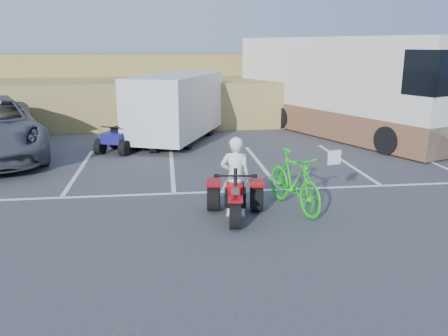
{
  "coord_description": "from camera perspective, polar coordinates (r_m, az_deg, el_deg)",
  "views": [
    {
      "loc": [
        -0.15,
        -8.85,
        3.59
      ],
      "look_at": [
        1.07,
        0.95,
        1.0
      ],
      "focal_mm": 38.0,
      "sensor_mm": 36.0,
      "label": 1
    }
  ],
  "objects": [
    {
      "name": "rv_motorhome",
      "position": [
        19.98,
        13.74,
        8.72
      ],
      "size": [
        6.63,
        10.76,
        3.8
      ],
      "rotation": [
        0.0,
        0.0,
        0.41
      ],
      "color": "silver",
      "rests_on": "ground"
    },
    {
      "name": "rider",
      "position": [
        10.01,
        1.37,
        -1.09
      ],
      "size": [
        0.69,
        0.5,
        1.74
      ],
      "primitive_type": "imported",
      "rotation": [
        0.0,
        0.0,
        3.0
      ],
      "color": "white",
      "rests_on": "ground"
    },
    {
      "name": "grass_embankment",
      "position": [
        24.43,
        -6.81,
        9.52
      ],
      "size": [
        40.0,
        8.5,
        3.1
      ],
      "color": "olive",
      "rests_on": "ground"
    },
    {
      "name": "green_dirt_bike",
      "position": [
        10.59,
        8.41,
        -1.54
      ],
      "size": [
        1.16,
        2.27,
        1.32
      ],
      "primitive_type": "imported",
      "rotation": [
        0.0,
        0.0,
        0.26
      ],
      "color": "#14BF19",
      "rests_on": "ground"
    },
    {
      "name": "quad_atv_blue",
      "position": [
        16.67,
        -12.42,
        1.92
      ],
      "size": [
        1.62,
        1.82,
        0.98
      ],
      "primitive_type": null,
      "rotation": [
        0.0,
        0.0,
        -0.41
      ],
      "color": "navy",
      "rests_on": "ground"
    },
    {
      "name": "red_trike_atv",
      "position": [
        10.14,
        1.34,
        -6.04
      ],
      "size": [
        1.49,
        1.85,
        1.09
      ],
      "primitive_type": null,
      "rotation": [
        0.0,
        0.0,
        -0.14
      ],
      "color": "#A0090E",
      "rests_on": "ground"
    },
    {
      "name": "parking_stripes",
      "position": [
        13.45,
        -2.51,
        -0.78
      ],
      "size": [
        28.0,
        5.16,
        0.01
      ],
      "color": "white",
      "rests_on": "ground"
    },
    {
      "name": "ground",
      "position": [
        9.56,
        -5.74,
        -7.45
      ],
      "size": [
        100.0,
        100.0,
        0.0
      ],
      "primitive_type": "plane",
      "color": "#39393C",
      "rests_on": "ground"
    },
    {
      "name": "cargo_trailer",
      "position": [
        18.06,
        -5.76,
        7.5
      ],
      "size": [
        3.97,
        5.75,
        2.49
      ],
      "rotation": [
        0.0,
        0.0,
        -0.38
      ],
      "color": "silver",
      "rests_on": "ground"
    },
    {
      "name": "quad_atv_green",
      "position": [
        16.92,
        -9.71,
        2.24
      ],
      "size": [
        1.52,
        1.86,
        1.09
      ],
      "primitive_type": null,
      "rotation": [
        0.0,
        0.0,
        -0.18
      ],
      "color": "#145B19",
      "rests_on": "ground"
    }
  ]
}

